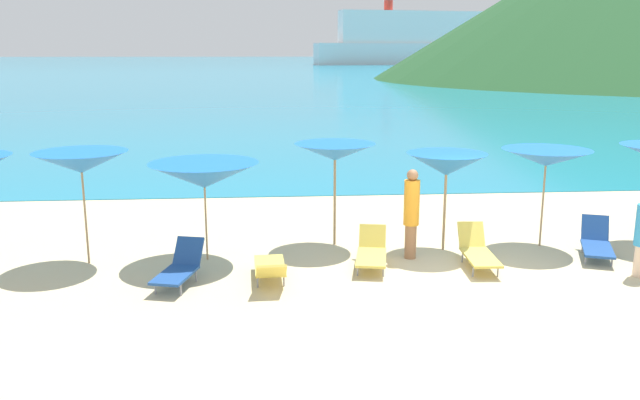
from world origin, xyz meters
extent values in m
cube|color=beige|center=(0.00, 10.00, -0.15)|extent=(50.00, 100.00, 0.30)
cube|color=teal|center=(0.00, 227.75, 0.01)|extent=(650.00, 440.00, 0.02)
cylinder|color=#9E7F59|center=(-7.43, 1.77, 1.11)|extent=(0.04, 0.04, 2.23)
cone|color=blue|center=(-7.43, 1.77, 2.12)|extent=(1.99, 1.99, 0.43)
sphere|color=#9E7F59|center=(-7.43, 1.77, 2.26)|extent=(0.07, 0.07, 0.07)
cylinder|color=#9E7F59|center=(-5.00, 1.82, 0.97)|extent=(0.04, 0.04, 1.94)
cone|color=blue|center=(-5.00, 1.82, 1.81)|extent=(2.39, 2.39, 0.52)
sphere|color=#9E7F59|center=(-5.00, 1.82, 1.97)|extent=(0.07, 0.07, 0.07)
cylinder|color=#9E7F59|center=(-2.21, 2.71, 1.11)|extent=(0.06, 0.06, 2.22)
cone|color=blue|center=(-2.21, 2.71, 2.12)|extent=(1.84, 1.84, 0.37)
sphere|color=#9E7F59|center=(-2.21, 2.71, 2.25)|extent=(0.07, 0.07, 0.07)
cylinder|color=#9E7F59|center=(0.15, 2.13, 1.02)|extent=(0.06, 0.06, 2.03)
cone|color=blue|center=(0.15, 2.13, 1.91)|extent=(1.80, 1.80, 0.48)
sphere|color=#9E7F59|center=(0.15, 2.13, 2.06)|extent=(0.07, 0.07, 0.07)
cylinder|color=#9E7F59|center=(2.40, 2.24, 1.05)|extent=(0.04, 0.04, 2.10)
cone|color=blue|center=(2.40, 2.24, 2.01)|extent=(2.14, 2.14, 0.37)
sphere|color=#9E7F59|center=(2.40, 2.24, 2.13)|extent=(0.07, 0.07, 0.07)
cube|color=#1E478C|center=(-5.44, 0.11, 0.26)|extent=(0.83, 1.21, 0.05)
cube|color=#1E478C|center=(-5.26, 0.81, 0.50)|extent=(0.62, 0.50, 0.51)
cylinder|color=gray|center=(-5.76, -0.15, 0.12)|extent=(0.04, 0.04, 0.24)
cylinder|color=gray|center=(-5.29, -0.28, 0.12)|extent=(0.04, 0.04, 0.24)
cylinder|color=gray|center=(-5.57, 0.59, 0.12)|extent=(0.04, 0.04, 0.24)
cylinder|color=gray|center=(-5.10, 0.47, 0.12)|extent=(0.04, 0.04, 0.24)
cube|color=#1E478C|center=(3.19, 1.16, 0.23)|extent=(1.00, 1.36, 0.05)
cube|color=#1E478C|center=(3.47, 1.87, 0.49)|extent=(0.65, 0.53, 0.54)
cylinder|color=gray|center=(2.81, 0.88, 0.10)|extent=(0.04, 0.04, 0.21)
cylinder|color=gray|center=(3.28, 0.70, 0.10)|extent=(0.04, 0.04, 0.21)
cylinder|color=gray|center=(3.13, 1.69, 0.10)|extent=(0.04, 0.04, 0.21)
cylinder|color=gray|center=(3.60, 1.50, 0.10)|extent=(0.04, 0.04, 0.21)
cube|color=#D8BF4C|center=(0.53, 0.71, 0.26)|extent=(0.64, 1.32, 0.05)
cube|color=#D8BF4C|center=(0.57, 1.51, 0.50)|extent=(0.56, 0.39, 0.51)
cylinder|color=gray|center=(0.26, 0.30, 0.12)|extent=(0.04, 0.04, 0.24)
cylinder|color=gray|center=(0.74, 0.28, 0.12)|extent=(0.04, 0.04, 0.24)
cylinder|color=gray|center=(0.31, 1.21, 0.12)|extent=(0.04, 0.04, 0.24)
cylinder|color=gray|center=(0.80, 1.18, 0.12)|extent=(0.04, 0.04, 0.24)
cube|color=#D8BF4C|center=(-1.66, 0.89, 0.25)|extent=(0.81, 1.33, 0.05)
cube|color=#D8BF4C|center=(-1.52, 1.62, 0.48)|extent=(0.60, 0.38, 0.48)
cylinder|color=gray|center=(-1.97, 0.55, 0.11)|extent=(0.04, 0.04, 0.23)
cylinder|color=gray|center=(-1.48, 0.46, 0.11)|extent=(0.04, 0.04, 0.23)
cylinder|color=gray|center=(-1.81, 1.40, 0.11)|extent=(0.04, 0.04, 0.23)
cylinder|color=gray|center=(-1.32, 1.31, 0.11)|extent=(0.04, 0.04, 0.23)
cube|color=#D8BF4C|center=(-3.69, 0.54, 0.25)|extent=(0.62, 1.27, 0.05)
cube|color=#D8BF4C|center=(-3.66, -0.28, 0.42)|extent=(0.56, 0.43, 0.36)
cylinder|color=gray|center=(-3.46, 0.95, 0.11)|extent=(0.04, 0.04, 0.23)
cylinder|color=gray|center=(-3.95, 0.93, 0.11)|extent=(0.04, 0.04, 0.23)
cylinder|color=gray|center=(-3.43, 0.07, 0.11)|extent=(0.04, 0.04, 0.23)
cylinder|color=gray|center=(-3.92, 0.06, 0.11)|extent=(0.04, 0.04, 0.23)
cylinder|color=beige|center=(3.52, 0.10, 0.31)|extent=(0.25, 0.25, 0.62)
cylinder|color=#A3704C|center=(-0.71, 1.58, 0.37)|extent=(0.25, 0.25, 0.73)
cylinder|color=orange|center=(-0.71, 1.58, 1.21)|extent=(0.33, 0.33, 0.95)
sphere|color=#A3704C|center=(-0.71, 1.58, 1.79)|extent=(0.24, 0.24, 0.24)
cube|color=white|center=(40.25, 191.69, 3.19)|extent=(59.70, 16.56, 6.33)
cube|color=white|center=(40.25, 191.69, 11.11)|extent=(44.86, 12.94, 9.52)
cylinder|color=red|center=(32.93, 190.54, 17.37)|extent=(2.60, 2.60, 3.00)
camera|label=1|loc=(-3.68, -11.58, 4.31)|focal=36.91mm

